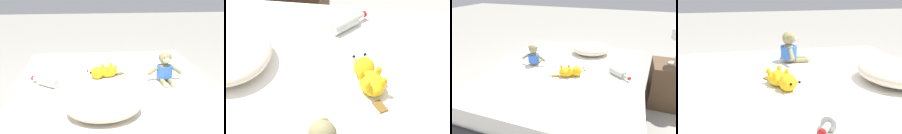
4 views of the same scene
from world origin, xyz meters
The scene contains 5 objects.
bed centered at (0.00, 0.00, 0.23)m, with size 1.57×1.81×0.47m.
pillow centered at (0.13, 0.58, 0.54)m, with size 0.54×0.49×0.14m.
plush_monkey centered at (-0.39, 0.05, 0.57)m, with size 0.29×0.23×0.24m.
plush_yellow_creature centered at (0.08, -0.09, 0.52)m, with size 0.32×0.19×0.10m.
glass_bottle centered at (0.51, 0.07, 0.50)m, with size 0.23×0.20×0.07m.
Camera 4 is at (1.44, -0.30, 1.06)m, focal length 41.57 mm.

